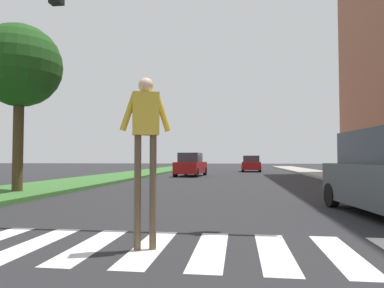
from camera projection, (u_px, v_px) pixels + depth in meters
ground_plane at (227, 176)px, 26.46m from camera, size 140.00×140.00×0.00m
crosswalk at (179, 249)px, 5.10m from camera, size 6.75×2.20×0.01m
median_strip at (123, 176)px, 25.46m from camera, size 3.84×64.00×0.15m
tree_mid at (20, 67)px, 12.78m from camera, size 2.99×2.99×6.04m
sidewalk_right at (339, 177)px, 23.50m from camera, size 3.00×64.00×0.15m
traffic_light_gantry at (55, 19)px, 7.71m from camera, size 9.22×0.30×6.00m
pedestrian_performer at (146, 134)px, 5.12m from camera, size 0.74×0.35×2.49m
sedan_midblock at (191, 165)px, 26.45m from camera, size 2.11×4.26×1.75m
sedan_distant at (251, 164)px, 35.77m from camera, size 2.02×4.45×1.62m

